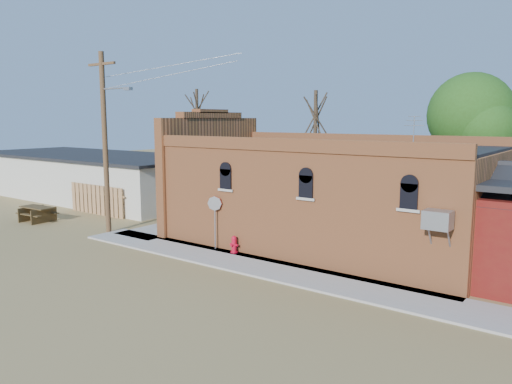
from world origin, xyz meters
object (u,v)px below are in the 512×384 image
Objects in this scene: brick_bar at (320,194)px; fire_hydrant at (234,244)px; trash_barrel at (171,220)px; utility_pole at (106,139)px; stop_sign at (215,209)px; picnic_table at (37,212)px.

brick_bar is 22.24× the size of fire_hydrant.
utility_pole is at bearing -133.05° from trash_barrel.
fire_hydrant is at bearing -16.56° from trash_barrel.
utility_pole reaches higher than fire_hydrant.
utility_pole is 10.08× the size of trash_barrel.
fire_hydrant is at bearing -0.97° from stop_sign.
picnic_table is (-13.26, -1.30, 0.12)m from fire_hydrant.
brick_bar is 10.96m from utility_pole.
stop_sign is (-3.14, -3.69, -0.46)m from brick_bar.
fire_hydrant is 1.79m from stop_sign.
utility_pole is 5.26m from trash_barrel.
trash_barrel is (-5.61, 1.67, 0.08)m from fire_hydrant.
utility_pole reaches higher than brick_bar.
brick_bar is 1.82× the size of utility_pole.
fire_hydrant is (-2.07, -3.70, -1.90)m from brick_bar.
brick_bar is at bearing 23.69° from utility_pole.
picnic_table is at bearing -172.79° from utility_pole.
fire_hydrant is 5.85m from trash_barrel.
stop_sign is 5.02m from trash_barrel.
utility_pole is 6.99m from picnic_table.
stop_sign is at bearing -173.85° from fire_hydrant.
stop_sign reaches higher than trash_barrel.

